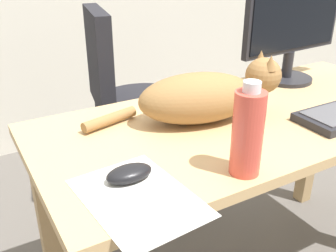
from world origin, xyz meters
name	(u,v)px	position (x,y,z in m)	size (l,w,h in m)	color
desk	(250,146)	(0.00, 0.00, 0.59)	(1.37, 0.62, 0.70)	tan
office_chair	(134,128)	(-0.12, 0.64, 0.42)	(0.49, 0.48, 0.96)	black
monitor	(294,22)	(0.34, 0.20, 0.93)	(0.48, 0.20, 0.42)	#232328
cat	(205,95)	(-0.16, 0.04, 0.78)	(0.60, 0.27, 0.20)	olive
computer_mouse	(129,173)	(-0.50, -0.15, 0.72)	(0.11, 0.06, 0.04)	black
paper_sheet	(138,197)	(-0.51, -0.22, 0.70)	(0.21, 0.30, 0.00)	white
water_bottle	(248,132)	(-0.25, -0.25, 0.81)	(0.07, 0.07, 0.23)	#D84C3D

